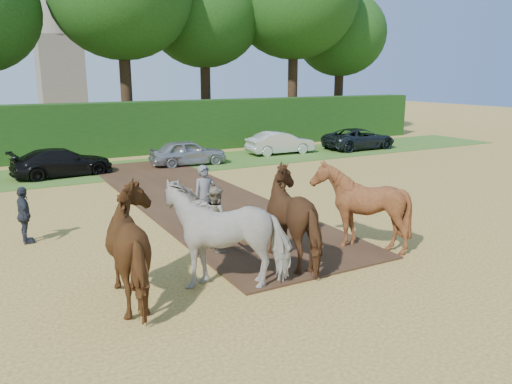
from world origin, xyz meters
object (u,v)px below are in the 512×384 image
at_px(spectator_far, 24,215).
at_px(parked_cars, 139,156).
at_px(spectator_near, 216,218).
at_px(plough_team, 264,223).

height_order(spectator_far, parked_cars, spectator_far).
distance_m(spectator_far, parked_cars, 11.10).
bearing_deg(spectator_near, plough_team, -171.62).
bearing_deg(parked_cars, spectator_far, -122.09).
relative_size(spectator_far, plough_team, 0.21).
relative_size(spectator_near, parked_cars, 0.05).
xyz_separation_m(spectator_far, plough_team, (4.77, -4.82, 0.36)).
height_order(plough_team, parked_cars, plough_team).
bearing_deg(spectator_far, spectator_near, -127.83).
bearing_deg(spectator_far, parked_cars, -35.06).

